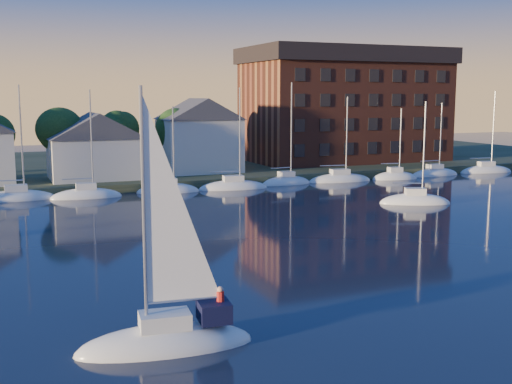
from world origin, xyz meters
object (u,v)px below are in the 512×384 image
drifting_sailboat_right (415,203)px  clubhouse_east (199,134)px  clubhouse_centre (96,145)px  hero_sailboat (168,336)px  condo_block (345,104)px

drifting_sailboat_right → clubhouse_east: bearing=142.2°
clubhouse_centre → hero_sailboat: (-5.52, -53.47, -4.59)m
condo_block → hero_sailboat: bearing=-126.5°
clubhouse_centre → condo_block: bearing=11.2°
clubhouse_east → hero_sailboat: hero_sailboat is taller
clubhouse_centre → condo_block: 41.05m
clubhouse_centre → clubhouse_east: 14.17m
condo_block → hero_sailboat: 77.01m
condo_block → hero_sailboat: (-45.52, -61.42, -9.25)m
condo_block → hero_sailboat: condo_block is taller
drifting_sailboat_right → condo_block: bearing=96.1°
clubhouse_centre → drifting_sailboat_right: size_ratio=0.99×
condo_block → hero_sailboat: size_ratio=2.44×
clubhouse_east → drifting_sailboat_right: 32.02m
clubhouse_east → hero_sailboat: 59.06m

